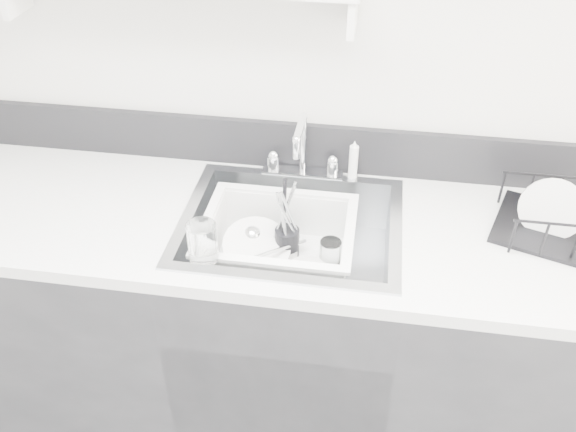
% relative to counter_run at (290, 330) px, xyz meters
% --- Properties ---
extents(room_shell, '(3.50, 3.00, 2.60)m').
position_rel_counter_run_xyz_m(room_shell, '(0.00, -0.80, 1.22)').
color(room_shell, silver).
rests_on(room_shell, ground).
extents(counter_run, '(3.20, 0.62, 0.92)m').
position_rel_counter_run_xyz_m(counter_run, '(0.00, 0.00, 0.00)').
color(counter_run, '#252528').
rests_on(counter_run, ground).
extents(backsplash, '(3.20, 0.02, 0.16)m').
position_rel_counter_run_xyz_m(backsplash, '(0.00, 0.30, 0.54)').
color(backsplash, black).
rests_on(backsplash, counter_run).
extents(sink, '(0.64, 0.52, 0.20)m').
position_rel_counter_run_xyz_m(sink, '(0.00, 0.00, 0.37)').
color(sink, silver).
rests_on(sink, counter_run).
extents(faucet, '(0.26, 0.18, 0.23)m').
position_rel_counter_run_xyz_m(faucet, '(0.00, 0.25, 0.52)').
color(faucet, silver).
rests_on(faucet, counter_run).
extents(side_sprayer, '(0.03, 0.03, 0.14)m').
position_rel_counter_run_xyz_m(side_sprayer, '(0.16, 0.25, 0.53)').
color(side_sprayer, white).
rests_on(side_sprayer, counter_run).
extents(wash_tub, '(0.47, 0.39, 0.17)m').
position_rel_counter_run_xyz_m(wash_tub, '(-0.04, -0.01, 0.38)').
color(wash_tub, white).
rests_on(wash_tub, sink).
extents(plate_stack, '(0.25, 0.24, 0.10)m').
position_rel_counter_run_xyz_m(plate_stack, '(-0.09, -0.01, 0.33)').
color(plate_stack, white).
rests_on(plate_stack, wash_tub).
extents(utensil_cup, '(0.08, 0.08, 0.25)m').
position_rel_counter_run_xyz_m(utensil_cup, '(-0.02, 0.04, 0.36)').
color(utensil_cup, black).
rests_on(utensil_cup, wash_tub).
extents(ladle, '(0.26, 0.24, 0.07)m').
position_rel_counter_run_xyz_m(ladle, '(-0.08, -0.01, 0.34)').
color(ladle, silver).
rests_on(ladle, wash_tub).
extents(tumbler_in_tub, '(0.07, 0.07, 0.09)m').
position_rel_counter_run_xyz_m(tumbler_in_tub, '(0.12, 0.00, 0.35)').
color(tumbler_in_tub, white).
rests_on(tumbler_in_tub, wash_tub).
extents(tumbler_counter, '(0.08, 0.08, 0.11)m').
position_rel_counter_run_xyz_m(tumbler_counter, '(-0.21, -0.19, 0.52)').
color(tumbler_counter, white).
rests_on(tumbler_counter, counter_run).
extents(dish_rack, '(0.43, 0.37, 0.13)m').
position_rel_counter_run_xyz_m(dish_rack, '(0.77, 0.07, 0.52)').
color(dish_rack, black).
rests_on(dish_rack, counter_run).
extents(bowl_small, '(0.15, 0.15, 0.04)m').
position_rel_counter_run_xyz_m(bowl_small, '(0.06, -0.06, 0.33)').
color(bowl_small, white).
rests_on(bowl_small, wash_tub).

